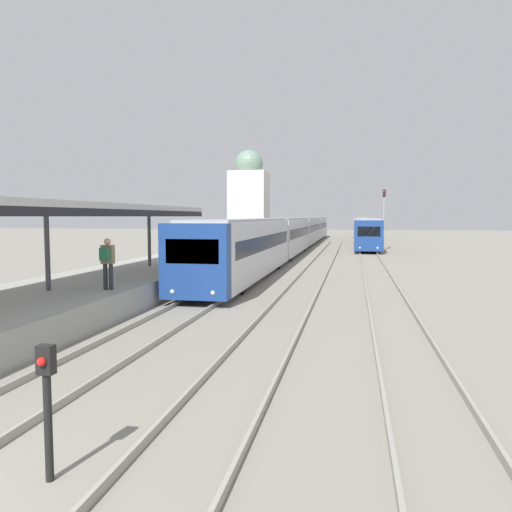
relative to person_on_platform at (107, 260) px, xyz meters
name	(u,v)px	position (x,y,z in m)	size (l,w,h in m)	color
platform_canopy	(47,206)	(-1.78, -0.46, 1.70)	(4.00, 20.25, 2.81)	beige
person_on_platform	(107,260)	(0.00, 0.00, 0.00)	(0.40, 0.40, 1.66)	#2D2D33
train_near	(296,232)	(2.18, 34.70, -0.14)	(2.54, 65.28, 3.13)	navy
train_far	(363,227)	(9.05, 60.67, -0.18)	(2.47, 63.62, 3.05)	navy
signal_post_near	(47,397)	(4.13, -9.43, -0.81)	(0.20, 0.22, 1.71)	black
signal_mast_far	(384,213)	(10.57, 34.50, 1.72)	(0.28, 0.29, 5.81)	gray
distant_domed_building	(249,199)	(-5.02, 46.02, 3.51)	(4.48, 4.48, 11.42)	silver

